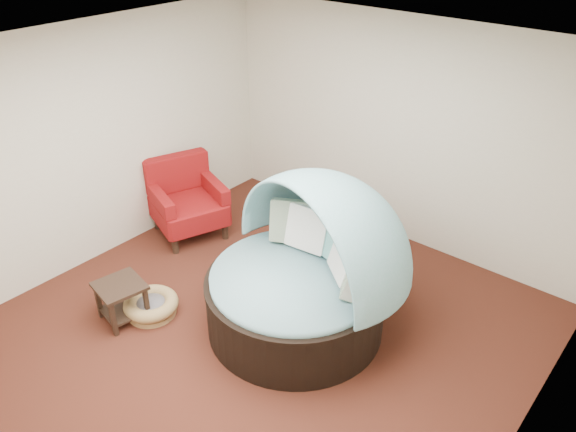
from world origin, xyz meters
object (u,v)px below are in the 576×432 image
Objects in this scene: pet_basket at (151,305)px; side_table at (121,297)px; red_armchair at (187,201)px; canopy_daybed at (305,262)px.

side_table is at bearing -123.78° from pet_basket.
pet_basket is at bearing 56.22° from side_table.
red_armchair is 1.83m from side_table.
canopy_daybed reaches higher than pet_basket.
pet_basket is 1.31× the size of side_table.
pet_basket is 0.65× the size of red_armchair.
canopy_daybed is 2.09× the size of red_armchair.
red_armchair is 2.02× the size of side_table.
pet_basket is 0.34m from side_table.
side_table is at bearing -126.20° from canopy_daybed.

